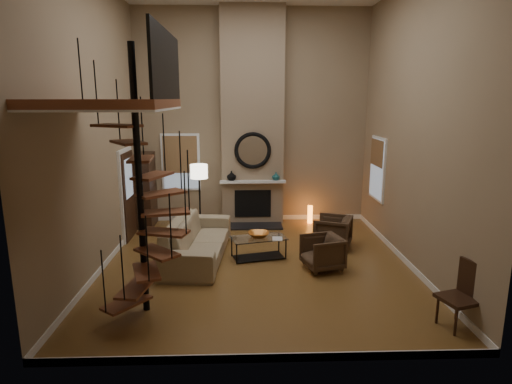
{
  "coord_description": "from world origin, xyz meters",
  "views": [
    {
      "loc": [
        -0.29,
        -8.03,
        3.25
      ],
      "look_at": [
        0.0,
        0.4,
        1.4
      ],
      "focal_mm": 29.97,
      "sensor_mm": 36.0,
      "label": 1
    }
  ],
  "objects_px": {
    "accent_lamp": "(310,214)",
    "hutch": "(146,190)",
    "sofa": "(197,239)",
    "armchair_far": "(325,252)",
    "coffee_table": "(259,245)",
    "floor_lamp": "(199,177)",
    "armchair_near": "(336,232)",
    "side_chair": "(463,293)"
  },
  "relations": [
    {
      "from": "accent_lamp",
      "to": "hutch",
      "type": "bearing_deg",
      "value": -179.86
    },
    {
      "from": "accent_lamp",
      "to": "sofa",
      "type": "bearing_deg",
      "value": -139.13
    },
    {
      "from": "hutch",
      "to": "armchair_far",
      "type": "xyz_separation_m",
      "value": [
        4.08,
        -3.1,
        -0.6
      ]
    },
    {
      "from": "sofa",
      "to": "coffee_table",
      "type": "xyz_separation_m",
      "value": [
        1.28,
        -0.1,
        -0.11
      ]
    },
    {
      "from": "coffee_table",
      "to": "floor_lamp",
      "type": "height_order",
      "value": "floor_lamp"
    },
    {
      "from": "sofa",
      "to": "armchair_near",
      "type": "relative_size",
      "value": 3.55
    },
    {
      "from": "hutch",
      "to": "side_chair",
      "type": "bearing_deg",
      "value": -43.07
    },
    {
      "from": "sofa",
      "to": "floor_lamp",
      "type": "bearing_deg",
      "value": 7.84
    },
    {
      "from": "hutch",
      "to": "armchair_near",
      "type": "xyz_separation_m",
      "value": [
        4.56,
        -1.87,
        -0.6
      ]
    },
    {
      "from": "hutch",
      "to": "armchair_near",
      "type": "height_order",
      "value": "hutch"
    },
    {
      "from": "floor_lamp",
      "to": "hutch",
      "type": "bearing_deg",
      "value": 152.51
    },
    {
      "from": "armchair_near",
      "to": "sofa",
      "type": "bearing_deg",
      "value": -58.85
    },
    {
      "from": "floor_lamp",
      "to": "armchair_near",
      "type": "bearing_deg",
      "value": -19.79
    },
    {
      "from": "side_chair",
      "to": "armchair_far",
      "type": "bearing_deg",
      "value": 125.62
    },
    {
      "from": "sofa",
      "to": "side_chair",
      "type": "height_order",
      "value": "side_chair"
    },
    {
      "from": "sofa",
      "to": "hutch",
      "type": "bearing_deg",
      "value": 38.05
    },
    {
      "from": "floor_lamp",
      "to": "accent_lamp",
      "type": "xyz_separation_m",
      "value": [
        2.82,
        0.77,
        -1.16
      ]
    },
    {
      "from": "armchair_far",
      "to": "accent_lamp",
      "type": "bearing_deg",
      "value": 161.29
    },
    {
      "from": "hutch",
      "to": "armchair_near",
      "type": "bearing_deg",
      "value": -22.35
    },
    {
      "from": "hutch",
      "to": "sofa",
      "type": "distance_m",
      "value": 2.87
    },
    {
      "from": "armchair_near",
      "to": "side_chair",
      "type": "height_order",
      "value": "side_chair"
    },
    {
      "from": "hutch",
      "to": "floor_lamp",
      "type": "relative_size",
      "value": 1.1
    },
    {
      "from": "hutch",
      "to": "coffee_table",
      "type": "distance_m",
      "value": 3.8
    },
    {
      "from": "coffee_table",
      "to": "side_chair",
      "type": "distance_m",
      "value": 4.0
    },
    {
      "from": "armchair_far",
      "to": "floor_lamp",
      "type": "height_order",
      "value": "floor_lamp"
    },
    {
      "from": "accent_lamp",
      "to": "side_chair",
      "type": "xyz_separation_m",
      "value": [
        1.37,
        -5.29,
        0.28
      ]
    },
    {
      "from": "side_chair",
      "to": "hutch",
      "type": "bearing_deg",
      "value": 136.93
    },
    {
      "from": "armchair_far",
      "to": "accent_lamp",
      "type": "relative_size",
      "value": 1.52
    },
    {
      "from": "sofa",
      "to": "side_chair",
      "type": "xyz_separation_m",
      "value": [
        4.11,
        -2.92,
        0.13
      ]
    },
    {
      "from": "armchair_near",
      "to": "accent_lamp",
      "type": "xyz_separation_m",
      "value": [
        -0.28,
        1.88,
        -0.1
      ]
    },
    {
      "from": "hutch",
      "to": "accent_lamp",
      "type": "height_order",
      "value": "hutch"
    },
    {
      "from": "armchair_near",
      "to": "floor_lamp",
      "type": "relative_size",
      "value": 0.45
    },
    {
      "from": "armchair_far",
      "to": "side_chair",
      "type": "height_order",
      "value": "side_chair"
    },
    {
      "from": "armchair_near",
      "to": "accent_lamp",
      "type": "bearing_deg",
      "value": -149.65
    },
    {
      "from": "armchair_near",
      "to": "floor_lamp",
      "type": "bearing_deg",
      "value": -87.83
    },
    {
      "from": "sofa",
      "to": "accent_lamp",
      "type": "height_order",
      "value": "sofa"
    },
    {
      "from": "hutch",
      "to": "armchair_far",
      "type": "height_order",
      "value": "hutch"
    },
    {
      "from": "hutch",
      "to": "accent_lamp",
      "type": "distance_m",
      "value": 4.34
    },
    {
      "from": "floor_lamp",
      "to": "side_chair",
      "type": "xyz_separation_m",
      "value": [
        4.19,
        -4.52,
        -0.89
      ]
    },
    {
      "from": "armchair_far",
      "to": "coffee_table",
      "type": "distance_m",
      "value": 1.42
    },
    {
      "from": "floor_lamp",
      "to": "side_chair",
      "type": "bearing_deg",
      "value": -47.17
    },
    {
      "from": "hutch",
      "to": "side_chair",
      "type": "xyz_separation_m",
      "value": [
        5.65,
        -5.28,
        -0.42
      ]
    }
  ]
}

